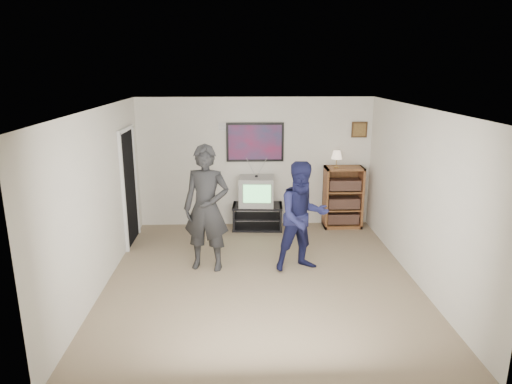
{
  "coord_description": "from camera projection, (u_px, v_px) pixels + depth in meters",
  "views": [
    {
      "loc": [
        -0.31,
        -6.16,
        3.03
      ],
      "look_at": [
        -0.05,
        0.7,
        1.15
      ],
      "focal_mm": 32.0,
      "sensor_mm": 36.0,
      "label": 1
    }
  ],
  "objects": [
    {
      "name": "room_shell",
      "position": [
        260.0,
        192.0,
        6.75
      ],
      "size": [
        4.51,
        5.0,
        2.51
      ],
      "color": "#706047",
      "rests_on": "ground"
    },
    {
      "name": "poster",
      "position": [
        255.0,
        142.0,
        8.7
      ],
      "size": [
        1.1,
        0.03,
        0.75
      ],
      "primitive_type": "cube",
      "color": "black",
      "rests_on": "room_shell"
    },
    {
      "name": "bookshelf",
      "position": [
        343.0,
        197.0,
        8.85
      ],
      "size": [
        0.73,
        0.42,
        1.19
      ],
      "primitive_type": null,
      "color": "brown",
      "rests_on": "room_shell"
    },
    {
      "name": "crt_television",
      "position": [
        256.0,
        191.0,
        8.7
      ],
      "size": [
        0.69,
        0.6,
        0.55
      ],
      "primitive_type": null,
      "rotation": [
        0.0,
        0.0,
        -0.07
      ],
      "color": "#989893",
      "rests_on": "media_stand"
    },
    {
      "name": "person_tall",
      "position": [
        207.0,
        208.0,
        6.89
      ],
      "size": [
        0.79,
        0.6,
        1.94
      ],
      "primitive_type": "imported",
      "rotation": [
        0.0,
        0.0,
        -0.2
      ],
      "color": "black",
      "rests_on": "room_shell"
    },
    {
      "name": "media_stand",
      "position": [
        257.0,
        216.0,
        8.84
      ],
      "size": [
        0.98,
        0.58,
        0.48
      ],
      "rotation": [
        0.0,
        0.0,
        -0.06
      ],
      "color": "black",
      "rests_on": "room_shell"
    },
    {
      "name": "person_short",
      "position": [
        303.0,
        217.0,
        6.89
      ],
      "size": [
        0.96,
        0.83,
        1.7
      ],
      "primitive_type": "imported",
      "rotation": [
        0.0,
        0.0,
        0.26
      ],
      "color": "#171941",
      "rests_on": "room_shell"
    },
    {
      "name": "table_lamp",
      "position": [
        337.0,
        159.0,
        8.62
      ],
      "size": [
        0.2,
        0.2,
        0.32
      ],
      "primitive_type": null,
      "color": "#FEE1C0",
      "rests_on": "bookshelf"
    },
    {
      "name": "controller_right",
      "position": [
        300.0,
        194.0,
        7.07
      ],
      "size": [
        0.04,
        0.12,
        0.04
      ],
      "primitive_type": "cube",
      "rotation": [
        0.0,
        0.0,
        0.08
      ],
      "color": "white",
      "rests_on": "person_short"
    },
    {
      "name": "air_vent",
      "position": [
        226.0,
        127.0,
        8.61
      ],
      "size": [
        0.28,
        0.02,
        0.14
      ],
      "primitive_type": "cube",
      "color": "white",
      "rests_on": "room_shell"
    },
    {
      "name": "doorway",
      "position": [
        129.0,
        188.0,
        7.95
      ],
      "size": [
        0.03,
        0.85,
        2.0
      ],
      "primitive_type": "cube",
      "color": "black",
      "rests_on": "room_shell"
    },
    {
      "name": "small_picture",
      "position": [
        359.0,
        130.0,
        8.72
      ],
      "size": [
        0.3,
        0.03,
        0.3
      ],
      "primitive_type": "cube",
      "color": "black",
      "rests_on": "room_shell"
    },
    {
      "name": "controller_left",
      "position": [
        204.0,
        187.0,
        6.98
      ],
      "size": [
        0.04,
        0.13,
        0.04
      ],
      "primitive_type": "cube",
      "rotation": [
        0.0,
        0.0,
        -0.05
      ],
      "color": "white",
      "rests_on": "person_tall"
    }
  ]
}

